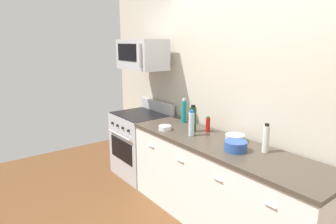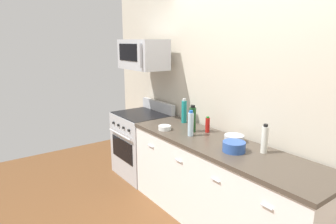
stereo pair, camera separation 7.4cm
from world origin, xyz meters
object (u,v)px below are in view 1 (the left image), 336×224
Objects in this scene: bottle_sparkling_teal at (184,111)px; bowl_steel_prep at (235,138)px; range_oven at (141,144)px; bottle_water_clear at (191,124)px; bowl_blue_mixing at (236,146)px; bowl_white_ceramic at (165,128)px; bottle_hot_sauce_red at (208,125)px; microwave at (142,54)px; bottle_wine_green at (193,119)px; bottle_vinegar_white at (266,139)px.

bowl_steel_prep is (0.88, -0.05, -0.11)m from bottle_sparkling_teal.
bottle_water_clear reaches higher than range_oven.
bowl_blue_mixing is (1.77, -0.05, 0.50)m from range_oven.
bowl_steel_prep is 0.83m from bowl_white_ceramic.
bottle_water_clear is at bearing -93.86° from bottle_hot_sauce_red.
bottle_water_clear is at bearing -177.52° from bowl_blue_mixing.
microwave reaches higher than bowl_steel_prep.
bottle_water_clear is 0.24m from bottle_hot_sauce_red.
bottle_hot_sauce_red is 0.50m from bowl_white_ceramic.
bottle_hot_sauce_red is at bearing 86.14° from bottle_water_clear.
bottle_wine_green is 0.71m from bowl_blue_mixing.
microwave is 2.70× the size of bottle_vinegar_white.
bowl_blue_mixing is at bearing 7.77° from bowl_white_ceramic.
bowl_white_ceramic is (0.11, -0.38, -0.12)m from bottle_sparkling_teal.
bowl_steel_prep is (0.40, -0.00, -0.05)m from bottle_hot_sauce_red.
bottle_vinegar_white is at bearing -0.92° from bottle_hot_sauce_red.
bottle_vinegar_white reaches higher than bowl_steel_prep.
bottle_wine_green is at bearing -133.25° from bottle_hot_sauce_red.
bowl_steel_prep is at bearing -3.10° from bottle_sparkling_teal.
bottle_hot_sauce_red is at bearing 46.75° from bottle_wine_green.
bowl_steel_prep is at bearing 29.19° from bottle_water_clear.
range_oven is at bearing -172.34° from bottle_hot_sauce_red.
bottle_hot_sauce_red is (0.12, 0.12, -0.06)m from bottle_wine_green.
bowl_blue_mixing is at bearing 2.48° from bottle_water_clear.
bottle_wine_green reaches higher than bottle_hot_sauce_red.
range_oven is 0.97m from bowl_white_ceramic.
bottle_hot_sauce_red is (1.19, 0.16, 0.54)m from range_oven.
bottle_hot_sauce_red is 0.48m from bottle_sparkling_teal.
bottle_sparkling_teal reaches higher than bottle_water_clear.
bottle_sparkling_teal is 0.88m from bowl_steel_prep.
bowl_steel_prep is (0.42, 0.23, -0.10)m from bottle_water_clear.
bottle_hot_sauce_red is at bearing 179.37° from bowl_steel_prep.
bottle_sparkling_teal is (-1.24, 0.06, 0.02)m from bottle_vinegar_white.
bottle_hot_sauce_red is 0.40m from bowl_steel_prep.
bottle_sparkling_teal is (-0.36, 0.17, -0.00)m from bottle_wine_green.
microwave is 2.41× the size of bottle_sparkling_teal.
microwave reaches higher than bottle_vinegar_white.
bottle_wine_green is at bearing -166.97° from bowl_steel_prep.
bottle_sparkling_teal is (-0.48, 0.04, 0.06)m from bottle_hot_sauce_red.
range_oven is at bearing -164.09° from bottle_sparkling_teal.
bottle_wine_green is (-0.89, -0.11, 0.02)m from bottle_vinegar_white.
range_oven is at bearing -174.42° from bowl_steel_prep.
bottle_sparkling_teal is (0.71, 0.20, 0.60)m from range_oven.
bottle_water_clear is (1.17, -0.08, 0.59)m from range_oven.
bowl_blue_mixing is at bearing -1.68° from range_oven.
bottle_hot_sauce_red is 0.91× the size of bowl_steel_prep.
bowl_steel_prep is at bearing 131.35° from bowl_blue_mixing.
bottle_vinegar_white reaches higher than bottle_hot_sauce_red.
bottle_vinegar_white is at bearing 3.00° from microwave.
bowl_blue_mixing is at bearing -19.93° from bottle_hot_sauce_red.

